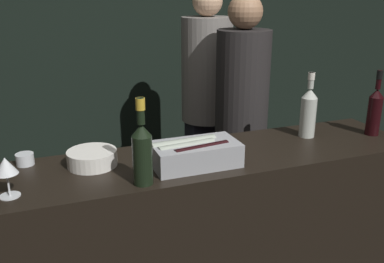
# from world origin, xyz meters

# --- Properties ---
(wall_back_chalkboard) EXTENTS (6.40, 0.06, 2.80)m
(wall_back_chalkboard) POSITION_xyz_m (0.00, 2.28, 1.40)
(wall_back_chalkboard) COLOR black
(wall_back_chalkboard) RESTS_ON ground_plane
(bar_counter) EXTENTS (2.22, 0.51, 1.01)m
(bar_counter) POSITION_xyz_m (0.00, 0.25, 0.50)
(bar_counter) COLOR black
(bar_counter) RESTS_ON ground_plane
(ice_bin_with_bottles) EXTENTS (0.38, 0.20, 0.11)m
(ice_bin_with_bottles) POSITION_xyz_m (-0.03, 0.17, 1.07)
(ice_bin_with_bottles) COLOR #9EA0A5
(ice_bin_with_bottles) RESTS_ON bar_counter
(bowl_white) EXTENTS (0.22, 0.22, 0.07)m
(bowl_white) POSITION_xyz_m (-0.45, 0.33, 1.04)
(bowl_white) COLOR silver
(bowl_white) RESTS_ON bar_counter
(wine_glass) EXTENTS (0.09, 0.09, 0.16)m
(wine_glass) POSITION_xyz_m (-0.78, 0.14, 1.13)
(wine_glass) COLOR silver
(wine_glass) RESTS_ON bar_counter
(candle_votive) EXTENTS (0.08, 0.08, 0.05)m
(candle_votive) POSITION_xyz_m (-0.73, 0.44, 1.03)
(candle_votive) COLOR silver
(candle_votive) RESTS_ON bar_counter
(red_wine_bottle_black_foil) EXTENTS (0.07, 0.07, 0.35)m
(red_wine_bottle_black_foil) POSITION_xyz_m (1.01, 0.23, 1.14)
(red_wine_bottle_black_foil) COLOR black
(red_wine_bottle_black_foil) RESTS_ON bar_counter
(champagne_bottle) EXTENTS (0.08, 0.08, 0.35)m
(champagne_bottle) POSITION_xyz_m (-0.29, 0.07, 1.15)
(champagne_bottle) COLOR black
(champagne_bottle) RESTS_ON bar_counter
(white_wine_bottle) EXTENTS (0.08, 0.08, 0.34)m
(white_wine_bottle) POSITION_xyz_m (0.66, 0.33, 1.15)
(white_wine_bottle) COLOR #B2B7AD
(white_wine_bottle) RESTS_ON bar_counter
(person_in_hoodie) EXTENTS (0.34, 0.34, 1.72)m
(person_in_hoodie) POSITION_xyz_m (0.57, 0.89, 0.97)
(person_in_hoodie) COLOR black
(person_in_hoodie) RESTS_ON ground_plane
(person_blond_tee) EXTENTS (0.37, 0.37, 1.77)m
(person_blond_tee) POSITION_xyz_m (0.52, 1.38, 0.99)
(person_blond_tee) COLOR black
(person_blond_tee) RESTS_ON ground_plane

